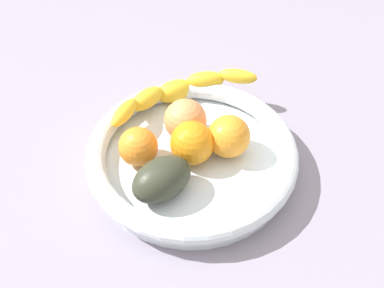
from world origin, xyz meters
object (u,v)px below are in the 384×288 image
(orange_front, at_px, (138,147))
(orange_mid_left, at_px, (192,143))
(orange_mid_right, at_px, (229,136))
(avocado_dark, at_px, (162,179))
(peach_blush, at_px, (185,120))
(banana_draped_left, at_px, (178,91))
(fruit_bowl, at_px, (192,155))

(orange_front, distance_m, orange_mid_left, 0.08)
(orange_mid_right, bearing_deg, orange_mid_left, 29.52)
(orange_front, xyz_separation_m, orange_mid_right, (-0.12, -0.05, 0.00))
(orange_front, distance_m, orange_mid_right, 0.13)
(orange_mid_right, distance_m, avocado_dark, 0.12)
(orange_mid_right, distance_m, peach_blush, 0.07)
(peach_blush, bearing_deg, orange_mid_left, 116.20)
(orange_mid_right, height_order, peach_blush, peach_blush)
(banana_draped_left, distance_m, orange_front, 0.14)
(banana_draped_left, bearing_deg, fruit_bowl, 115.52)
(orange_front, bearing_deg, peach_blush, -127.95)
(fruit_bowl, bearing_deg, peach_blush, -63.31)
(peach_blush, bearing_deg, orange_mid_right, 166.97)
(fruit_bowl, bearing_deg, banana_draped_left, -64.48)
(fruit_bowl, relative_size, orange_front, 5.39)
(orange_front, relative_size, orange_mid_right, 0.90)
(banana_draped_left, relative_size, orange_front, 3.47)
(orange_front, relative_size, peach_blush, 0.88)
(fruit_bowl, relative_size, orange_mid_left, 4.82)
(fruit_bowl, distance_m, avocado_dark, 0.08)
(fruit_bowl, distance_m, orange_front, 0.08)
(fruit_bowl, height_order, orange_mid_left, orange_mid_left)
(fruit_bowl, distance_m, peach_blush, 0.06)
(banana_draped_left, relative_size, peach_blush, 3.07)
(orange_front, bearing_deg, orange_mid_left, -162.74)
(orange_mid_left, relative_size, orange_mid_right, 1.01)
(fruit_bowl, relative_size, banana_draped_left, 1.55)
(banana_draped_left, height_order, orange_mid_right, orange_mid_right)
(fruit_bowl, height_order, orange_mid_right, orange_mid_right)
(banana_draped_left, xyz_separation_m, peach_blush, (-0.03, 0.07, 0.00))
(orange_mid_left, height_order, orange_mid_right, same)
(orange_mid_left, height_order, peach_blush, same)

